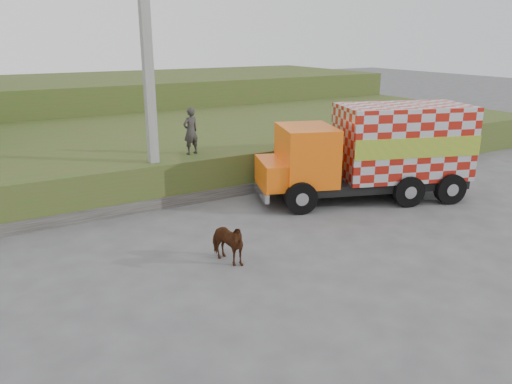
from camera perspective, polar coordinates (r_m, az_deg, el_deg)
ground at (r=14.01m, az=-1.13°, el=-5.98°), size 120.00×120.00×0.00m
embankment at (r=22.67m, az=-13.54°, el=4.67°), size 40.00×12.00×1.50m
embankment_far at (r=34.08m, az=-19.66°, el=9.57°), size 40.00×12.00×3.00m
retaining_strip at (r=16.90m, az=-14.08°, el=-1.64°), size 16.00×0.50×0.40m
utility_pole at (r=16.76m, az=-12.13°, el=11.94°), size 1.20×0.30×8.00m
cargo_truck at (r=17.99m, az=13.45°, el=4.52°), size 7.75×4.60×3.30m
cow at (r=12.73m, az=-3.43°, el=-5.77°), size 0.93×1.44×1.12m
pedestrian at (r=18.00m, az=-7.47°, el=6.93°), size 0.69×0.53×1.67m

